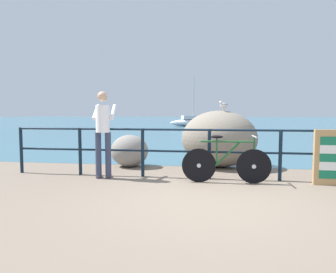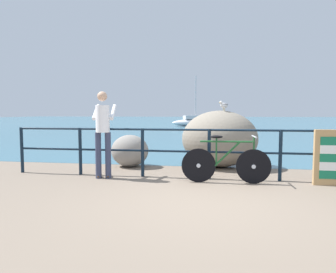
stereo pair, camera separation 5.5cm
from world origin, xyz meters
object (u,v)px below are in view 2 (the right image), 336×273
at_px(breakwater_boulder_left, 130,151).
at_px(sailboat, 193,122).
at_px(seagull, 224,105).
at_px(person_at_railing, 103,130).
at_px(breakwater_boulder_main, 220,139).
at_px(bicycle, 226,163).

bearing_deg(breakwater_boulder_left, sailboat, 90.15).
bearing_deg(sailboat, seagull, -110.77).
distance_m(breakwater_boulder_left, sailboat, 22.54).
xyz_separation_m(person_at_railing, sailboat, (0.11, 23.93, -0.57)).
height_order(breakwater_boulder_main, seagull, seagull).
height_order(breakwater_boulder_left, sailboat, sailboat).
xyz_separation_m(breakwater_boulder_main, sailboat, (-2.27, 22.21, -0.28)).
height_order(bicycle, breakwater_boulder_main, breakwater_boulder_main).
bearing_deg(person_at_railing, bicycle, -101.53).
relative_size(breakwater_boulder_main, sailboat, 0.38).
bearing_deg(breakwater_boulder_left, breakwater_boulder_main, 8.42).
height_order(breakwater_boulder_main, sailboat, sailboat).
distance_m(seagull, sailboat, 22.43).
bearing_deg(breakwater_boulder_left, seagull, 6.44).
relative_size(bicycle, person_at_railing, 0.96).
bearing_deg(breakwater_boulder_main, sailboat, 95.84).
xyz_separation_m(bicycle, person_at_railing, (-2.49, 0.07, 0.60)).
bearing_deg(bicycle, sailboat, 93.28).
height_order(bicycle, sailboat, sailboat).
xyz_separation_m(bicycle, breakwater_boulder_left, (-2.32, 1.46, 0.01)).
xyz_separation_m(breakwater_boulder_left, seagull, (2.31, 0.26, 1.14)).
height_order(breakwater_boulder_left, seagull, seagull).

